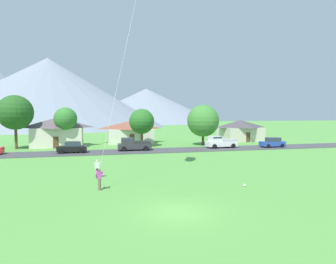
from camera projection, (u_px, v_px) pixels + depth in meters
The scene contains 17 objects.
ground_plane at pixel (178, 213), 17.26m from camera, with size 400.00×400.00×0.00m, color #569942.
road_strip at pixel (128, 151), 44.90m from camera, with size 160.00×6.09×0.08m, color #424247.
mountain_far_east_ridge at pixel (146, 106), 195.38m from camera, with size 96.07×96.07×22.62m, color gray.
mountain_central_ridge at pixel (48, 93), 130.35m from camera, with size 103.30×103.30×30.72m, color gray.
house_leftmost at pixel (240, 130), 63.29m from camera, with size 8.73×7.48×4.48m.
house_left_center at pixel (58, 131), 52.18m from camera, with size 9.13×6.71×5.24m.
house_right_center at pixel (130, 131), 58.47m from camera, with size 9.34×7.44×4.43m.
tree_near_left at pixel (65, 119), 49.78m from camera, with size 3.92×3.92×6.96m.
tree_left_of_center at pixel (15, 113), 47.95m from camera, with size 5.74×5.74×8.94m.
tree_center at pixel (142, 122), 51.22m from camera, with size 4.43×4.43×6.72m.
tree_right_of_center at pixel (203, 121), 53.97m from camera, with size 5.93×5.93×7.53m.
parked_car_blue_west_end at pixel (272, 143), 50.42m from camera, with size 4.23×2.13×1.68m.
parked_car_black_mid_west at pixel (72, 147), 43.16m from camera, with size 4.23×2.13×1.68m.
pickup_truck_white_west_side at pixel (221, 142), 49.49m from camera, with size 5.24×2.41×1.99m.
pickup_truck_charcoal_east_side at pixel (133, 144), 45.96m from camera, with size 5.26×2.44×1.99m.
watcher_person at pixel (97, 168), 26.57m from camera, with size 0.56×0.24×1.68m.
soccer_ball at pixel (244, 185), 23.33m from camera, with size 0.24×0.24×0.24m, color white.
Camera 1 is at (-4.59, -16.30, 5.86)m, focal length 31.13 mm.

